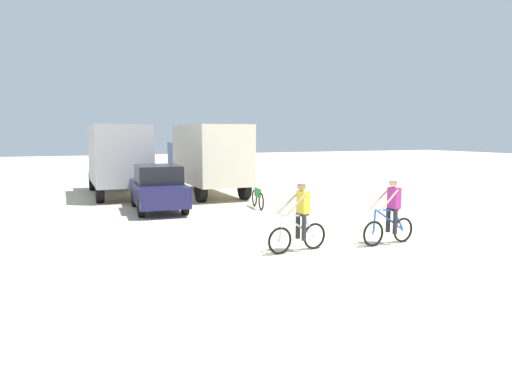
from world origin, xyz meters
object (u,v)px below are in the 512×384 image
box_truck_grey_hauler (117,156)px  cyclist_orange_shirt (300,218)px  cyclist_cowboy_hat (391,213)px  bicycle_spare (258,198)px  box_truck_cream_rv (207,156)px  sedan_parked (158,188)px

box_truck_grey_hauler → cyclist_orange_shirt: (2.77, -13.03, -1.03)m
cyclist_cowboy_hat → bicycle_spare: (-0.77, 7.06, -0.45)m
box_truck_cream_rv → sedan_parked: (-3.17, -3.83, -0.99)m
box_truck_cream_rv → bicycle_spare: bearing=-82.9°
box_truck_grey_hauler → box_truck_cream_rv: 4.27m
cyclist_orange_shirt → bicycle_spare: bearing=74.9°
box_truck_grey_hauler → sedan_parked: bearing=-81.1°
box_truck_cream_rv → sedan_parked: bearing=-129.6°
sedan_parked → bicycle_spare: sedan_parked is taller
box_truck_cream_rv → cyclist_orange_shirt: bearing=-96.1°
box_truck_grey_hauler → box_truck_cream_rv: size_ratio=1.00×
box_truck_grey_hauler → cyclist_orange_shirt: 13.36m
box_truck_cream_rv → sedan_parked: 5.07m
sedan_parked → cyclist_orange_shirt: (1.93, -7.71, -0.04)m
sedan_parked → bicycle_spare: (3.76, -0.93, -0.48)m
box_truck_grey_hauler → cyclist_cowboy_hat: size_ratio=3.72×
cyclist_cowboy_hat → bicycle_spare: bearing=96.2°
bicycle_spare → cyclist_orange_shirt: bearing=-105.1°
bicycle_spare → box_truck_cream_rv: bearing=97.1°
cyclist_cowboy_hat → box_truck_grey_hauler: bearing=112.0°
box_truck_grey_hauler → box_truck_cream_rv: bearing=-20.4°
cyclist_cowboy_hat → cyclist_orange_shirt: bearing=174.0°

